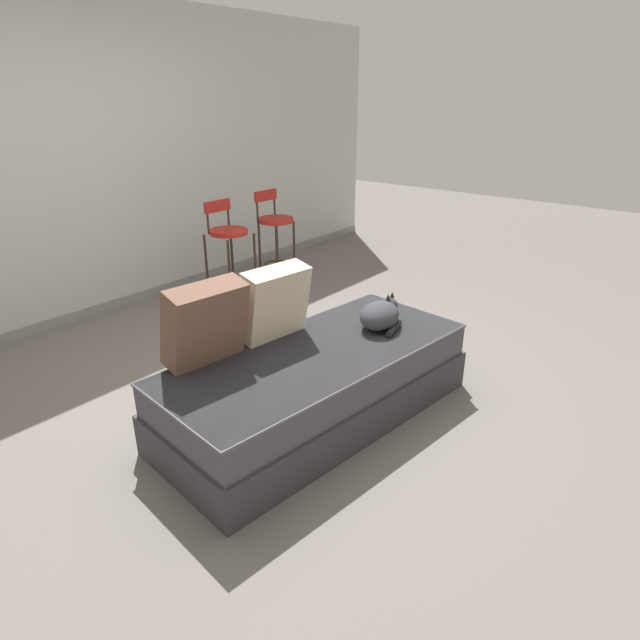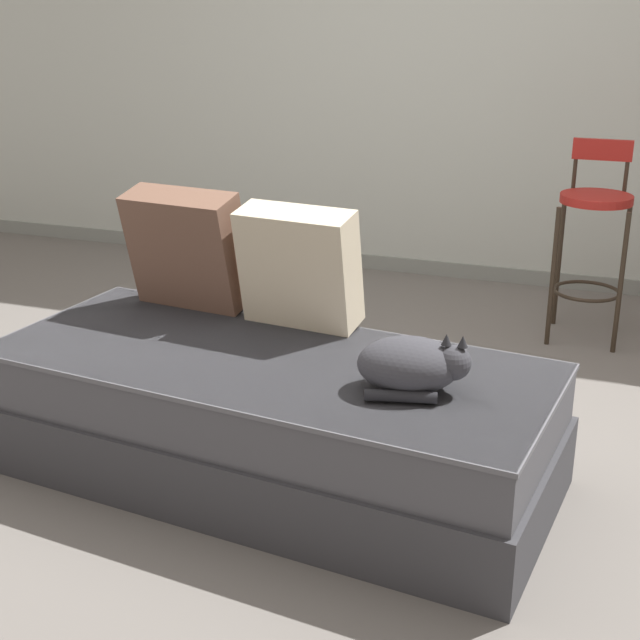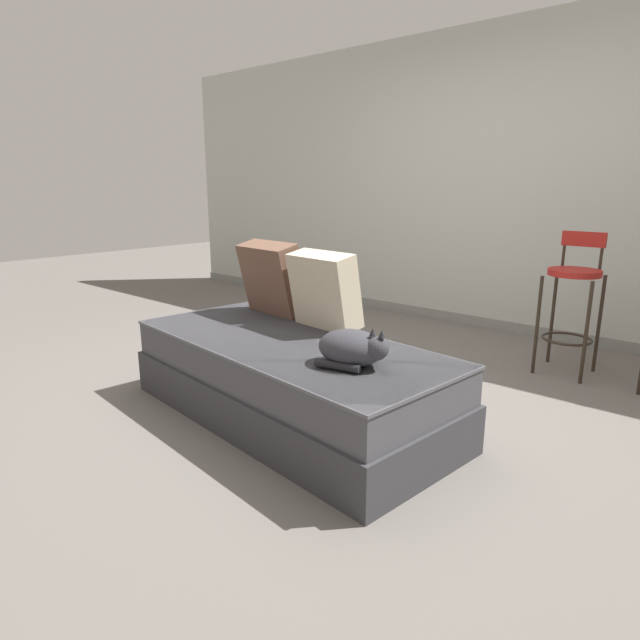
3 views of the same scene
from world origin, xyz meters
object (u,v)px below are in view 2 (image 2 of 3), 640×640
object	(u,v)px
couch	(270,416)
cat	(413,365)
throw_pillow_middle	(299,267)
bar_stool_near_window	(593,227)
throw_pillow_corner	(187,249)

from	to	relation	value
couch	cat	distance (m)	0.62
throw_pillow_middle	bar_stool_near_window	bearing A→B (deg)	57.20
throw_pillow_corner	bar_stool_near_window	xyz separation A→B (m)	(1.44, 1.43, -0.12)
throw_pillow_middle	bar_stool_near_window	xyz separation A→B (m)	(0.96, 1.48, -0.11)
throw_pillow_middle	cat	bearing A→B (deg)	-38.41
couch	bar_stool_near_window	size ratio (longest dim) A/B	2.10
throw_pillow_middle	bar_stool_near_window	distance (m)	1.77
cat	bar_stool_near_window	size ratio (longest dim) A/B	0.39
throw_pillow_middle	couch	bearing A→B (deg)	-87.87
couch	cat	xyz separation A→B (m)	(0.52, -0.10, 0.31)
couch	throw_pillow_middle	distance (m)	0.56
throw_pillow_middle	cat	size ratio (longest dim) A/B	1.22
throw_pillow_corner	bar_stool_near_window	bearing A→B (deg)	44.74
couch	bar_stool_near_window	bearing A→B (deg)	62.48
throw_pillow_corner	cat	distance (m)	1.14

